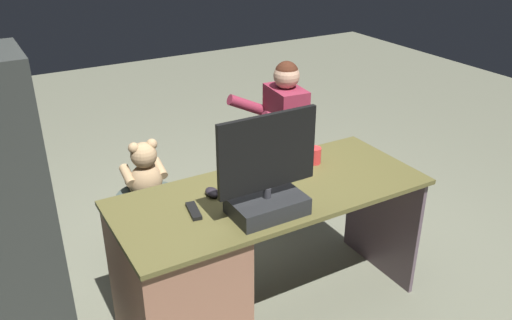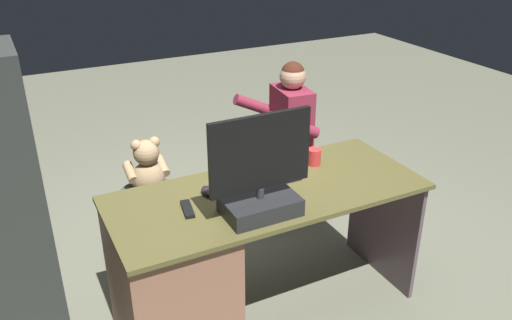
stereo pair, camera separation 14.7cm
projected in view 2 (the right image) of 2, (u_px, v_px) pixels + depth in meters
name	position (u px, v px, depth m)	size (l,w,h in m)	color
ground_plane	(237.00, 269.00, 3.28)	(10.00, 10.00, 0.00)	#6B6D5A
desk	(191.00, 271.00, 2.62)	(1.59, 0.67, 0.75)	brown
monitor	(260.00, 184.00, 2.38)	(0.49, 0.23, 0.49)	#242627
keyboard	(260.00, 181.00, 2.71)	(0.42, 0.14, 0.02)	black
computer_mouse	(208.00, 191.00, 2.60)	(0.06, 0.10, 0.04)	#252027
cup	(314.00, 157.00, 2.89)	(0.07, 0.07, 0.09)	red
tv_remote	(187.00, 209.00, 2.47)	(0.04, 0.15, 0.02)	black
office_chair_teddy	(153.00, 219.00, 3.32)	(0.48, 0.48, 0.45)	black
teddy_bear	(147.00, 168.00, 3.18)	(0.25, 0.26, 0.36)	tan
visitor_chair	(290.00, 177.00, 3.83)	(0.50, 0.50, 0.45)	black
person	(279.00, 131.00, 3.62)	(0.59, 0.51, 1.11)	maroon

